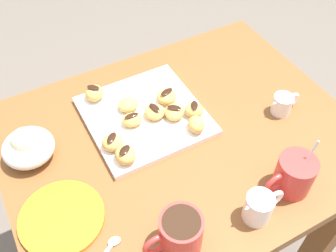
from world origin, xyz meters
name	(u,v)px	position (x,y,z in m)	size (l,w,h in m)	color
ground_plane	(176,250)	(0.00, 0.00, 0.00)	(8.00, 8.00, 0.00)	#665B51
dining_table	(180,169)	(0.00, 0.00, 0.55)	(0.89, 0.70, 0.70)	brown
pastry_plate_square	(145,116)	(0.05, -0.10, 0.71)	(0.30, 0.30, 0.02)	white
coffee_mug_red_left	(294,174)	(-0.14, 0.25, 0.75)	(0.13, 0.09, 0.14)	red
coffee_mug_red_right	(180,233)	(0.15, 0.25, 0.75)	(0.13, 0.09, 0.09)	red
cream_pitcher_white	(259,207)	(-0.03, 0.27, 0.74)	(0.10, 0.06, 0.07)	white
ice_cream_bowl	(28,146)	(0.35, -0.12, 0.74)	(0.12, 0.12, 0.09)	white
chocolate_sauce_pitcher	(283,103)	(-0.28, 0.05, 0.73)	(0.09, 0.05, 0.06)	white
saucer_orange_left	(62,218)	(0.34, 0.08, 0.71)	(0.19, 0.19, 0.01)	orange
beignet_0	(167,96)	(-0.02, -0.12, 0.73)	(0.06, 0.05, 0.03)	#DBA351
chocolate_drizzle_0	(167,92)	(-0.02, -0.12, 0.75)	(0.04, 0.02, 0.01)	black
beignet_1	(155,112)	(0.03, -0.08, 0.73)	(0.05, 0.05, 0.03)	#DBA351
chocolate_drizzle_1	(154,107)	(0.03, -0.08, 0.75)	(0.04, 0.02, 0.01)	black
beignet_2	(196,124)	(-0.04, 0.01, 0.74)	(0.05, 0.04, 0.04)	#DBA351
beignet_3	(174,112)	(-0.01, -0.06, 0.73)	(0.05, 0.06, 0.03)	#DBA351
chocolate_drizzle_3	(174,108)	(-0.01, -0.06, 0.75)	(0.04, 0.02, 0.01)	black
beignet_4	(194,110)	(-0.06, -0.04, 0.73)	(0.05, 0.05, 0.03)	#DBA351
chocolate_drizzle_4	(194,105)	(-0.06, -0.04, 0.75)	(0.03, 0.02, 0.01)	black
beignet_5	(94,93)	(0.15, -0.22, 0.74)	(0.05, 0.05, 0.04)	#DBA351
chocolate_drizzle_5	(93,87)	(0.15, -0.22, 0.76)	(0.03, 0.02, 0.01)	black
beignet_6	(112,142)	(0.17, -0.04, 0.73)	(0.05, 0.05, 0.03)	#DBA351
chocolate_drizzle_6	(112,138)	(0.17, -0.04, 0.75)	(0.04, 0.02, 0.01)	black
beignet_7	(125,155)	(0.16, 0.01, 0.74)	(0.05, 0.05, 0.04)	#DBA351
chocolate_drizzle_7	(125,150)	(0.16, 0.01, 0.75)	(0.03, 0.02, 0.01)	black
beignet_8	(128,105)	(0.08, -0.14, 0.73)	(0.05, 0.06, 0.03)	#DBA351
beignet_9	(132,120)	(0.10, -0.08, 0.73)	(0.05, 0.04, 0.03)	#DBA351
chocolate_drizzle_9	(131,116)	(0.10, -0.08, 0.75)	(0.04, 0.02, 0.01)	black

